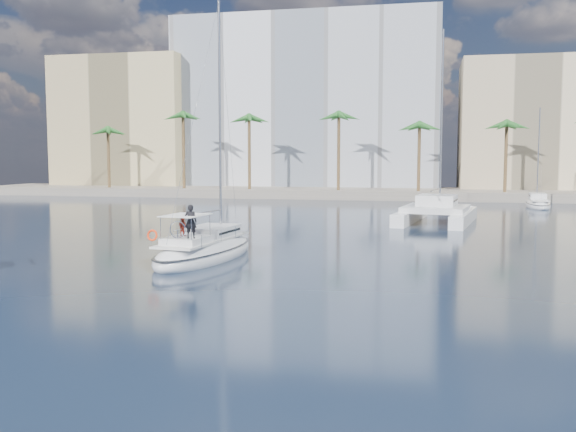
# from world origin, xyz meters

# --- Properties ---
(ground) EXTENTS (160.00, 160.00, 0.00)m
(ground) POSITION_xyz_m (0.00, 0.00, 0.00)
(ground) COLOR black
(ground) RESTS_ON ground
(quay) EXTENTS (120.00, 14.00, 1.20)m
(quay) POSITION_xyz_m (0.00, 61.00, 0.60)
(quay) COLOR gray
(quay) RESTS_ON ground
(building_modern) EXTENTS (42.00, 16.00, 28.00)m
(building_modern) POSITION_xyz_m (-12.00, 73.00, 14.00)
(building_modern) COLOR silver
(building_modern) RESTS_ON ground
(building_tan_left) EXTENTS (22.00, 14.00, 22.00)m
(building_tan_left) POSITION_xyz_m (-42.00, 69.00, 11.00)
(building_tan_left) COLOR tan
(building_tan_left) RESTS_ON ground
(building_beige) EXTENTS (20.00, 14.00, 20.00)m
(building_beige) POSITION_xyz_m (22.00, 70.00, 10.00)
(building_beige) COLOR beige
(building_beige) RESTS_ON ground
(palm_left) EXTENTS (3.60, 3.60, 12.30)m
(palm_left) POSITION_xyz_m (-34.00, 57.00, 10.28)
(palm_left) COLOR brown
(palm_left) RESTS_ON ground
(palm_centre) EXTENTS (3.60, 3.60, 12.30)m
(palm_centre) POSITION_xyz_m (0.00, 57.00, 10.28)
(palm_centre) COLOR brown
(palm_centre) RESTS_ON ground
(main_sloop) EXTENTS (4.57, 11.08, 16.00)m
(main_sloop) POSITION_xyz_m (-5.23, 3.35, 0.51)
(main_sloop) COLOR white
(main_sloop) RESTS_ON ground
(catamaran) EXTENTS (7.74, 12.69, 17.37)m
(catamaran) POSITION_xyz_m (8.22, 26.96, 1.14)
(catamaran) COLOR white
(catamaran) RESTS_ON ground
(seagull) EXTENTS (1.16, 0.50, 0.21)m
(seagull) POSITION_xyz_m (-7.13, 3.95, 0.90)
(seagull) COLOR silver
(seagull) RESTS_ON ground
(moored_yacht_a) EXTENTS (3.37, 9.52, 11.90)m
(moored_yacht_a) POSITION_xyz_m (20.00, 47.00, 0.00)
(moored_yacht_a) COLOR white
(moored_yacht_a) RESTS_ON ground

